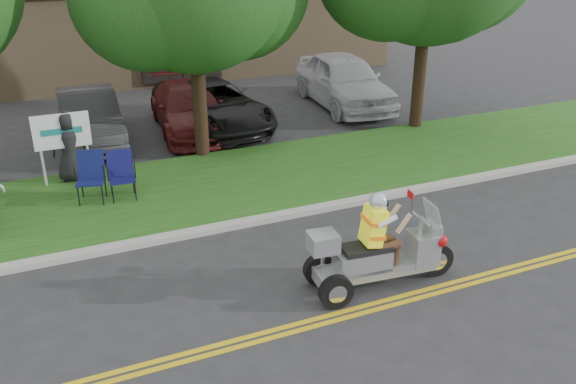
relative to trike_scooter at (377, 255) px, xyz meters
name	(u,v)px	position (x,y,z in m)	size (l,w,h in m)	color
ground	(300,306)	(-1.41, -0.03, -0.61)	(120.00, 120.00, 0.00)	#28282B
centerline_near	(316,326)	(-1.41, -0.61, -0.60)	(60.00, 0.10, 0.01)	gold
centerline_far	(311,320)	(-1.41, -0.45, -0.60)	(60.00, 0.10, 0.01)	gold
curb	(237,224)	(-1.41, 3.02, -0.55)	(60.00, 0.25, 0.12)	#A8A89E
grass_verge	(206,186)	(-1.41, 5.17, -0.55)	(60.00, 4.00, 0.10)	#1A4D14
commercial_building	(155,17)	(0.59, 18.95, 1.40)	(18.00, 8.20, 4.00)	#9E7F5B
business_sign	(62,135)	(-4.31, 6.57, 0.65)	(1.25, 0.06, 1.75)	silver
trike_scooter	(377,255)	(0.00, 0.00, 0.00)	(2.67, 0.93, 1.74)	black
lawn_chair_a	(121,171)	(-3.28, 5.25, 0.08)	(0.59, 0.61, 1.03)	black
lawn_chair_b	(91,173)	(-3.90, 5.36, 0.11)	(0.71, 0.73, 1.08)	black
spectator_chair_b	(69,146)	(-4.20, 6.67, 0.33)	(0.82, 0.53, 1.68)	black
parked_car_left	(89,117)	(-3.41, 9.57, 0.11)	(1.53, 4.39, 1.45)	#323235
parked_car_mid	(212,106)	(0.09, 9.45, 0.08)	(2.28, 4.95, 1.38)	black
parked_car_right	(189,108)	(-0.61, 9.49, 0.06)	(1.88, 4.63, 1.34)	#541314
parked_car_far_right	(344,80)	(4.81, 10.04, 0.25)	(2.04, 5.07, 1.73)	#B5B7BD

